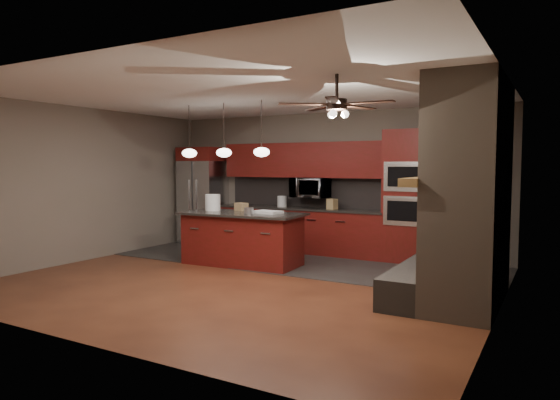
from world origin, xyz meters
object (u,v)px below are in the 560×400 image
Objects in this scene: paint_can at (249,211)px; paint_tray at (268,212)px; refrigerator at (203,196)px; white_bucket at (213,203)px; cardboard_box at (241,207)px; oven_tower at (408,196)px; counter_box at (332,204)px; counter_bucket at (282,201)px; kitchen_island at (242,238)px; microwave at (310,188)px.

paint_tray is (0.23, 0.25, -0.03)m from paint_can.
refrigerator reaches higher than paint_tray.
paint_tray is (1.14, 0.05, -0.13)m from white_bucket.
refrigerator reaches higher than paint_can.
white_bucket reaches higher than paint_tray.
white_bucket is 0.52m from cardboard_box.
oven_tower is 11.93× the size of counter_box.
refrigerator is 10.72× the size of counter_box.
kitchen_island is at bearing -85.16° from counter_bucket.
paint_can is at bearing -127.30° from paint_tray.
paint_can is 0.81× the size of counter_box.
microwave is (-1.98, 0.06, 0.11)m from oven_tower.
microwave is 2.63m from refrigerator.
white_bucket is 0.65× the size of paint_tray.
kitchen_island is 0.91m from white_bucket.
kitchen_island is 7.46× the size of white_bucket.
cardboard_box is (-0.70, 0.22, 0.05)m from paint_tray.
paint_can is (-0.24, -1.87, -0.33)m from microwave.
refrigerator is 2.73m from kitchen_island.
counter_bucket is (-0.38, 1.82, 0.04)m from paint_can.
microwave is 2.05m from white_bucket.
oven_tower is at bearing 31.48° from kitchen_island.
paint_can is (0.91, -0.19, -0.10)m from white_bucket.
microwave is at bearing 178.34° from oven_tower.
counter_box reaches higher than paint_tray.
paint_tray is at bearing -29.96° from refrigerator.
microwave reaches higher than white_bucket.
cardboard_box is 1.11× the size of counter_box.
cardboard_box is at bearing -116.90° from microwave.
white_bucket reaches higher than paint_can.
paint_tray is 2.08× the size of cardboard_box.
refrigerator reaches higher than cardboard_box.
white_bucket is at bearing -46.72° from refrigerator.
oven_tower is 4.59m from refrigerator.
microwave is 4.55× the size of paint_can.
refrigerator is 1.99m from counter_bucket.
white_bucket is 1.49× the size of counter_box.
microwave is 1.59× the size of paint_tray.
counter_box is (3.13, 0.03, -0.07)m from refrigerator.
cardboard_box is at bearing -153.36° from oven_tower.
oven_tower is 1.11× the size of refrigerator.
oven_tower reaches higher than white_bucket.
paint_can is (0.24, -0.14, 0.51)m from kitchen_island.
oven_tower is 5.18× the size of paint_tray.
cardboard_box reaches higher than paint_tray.
cardboard_box is at bearing -93.91° from counter_bucket.
microwave is at bearing 2.87° from refrigerator.
oven_tower is at bearing 43.41° from cardboard_box.
refrigerator is at bearing -179.08° from oven_tower.
paint_can is 0.73× the size of cardboard_box.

